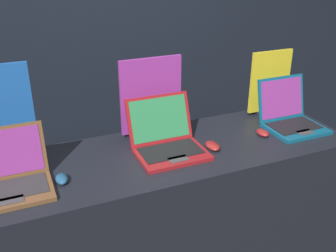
{
  "coord_description": "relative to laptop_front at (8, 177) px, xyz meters",
  "views": [
    {
      "loc": [
        -0.74,
        -1.41,
        1.98
      ],
      "look_at": [
        0.0,
        0.33,
        1.11
      ],
      "focal_mm": 42.0,
      "sensor_mm": 36.0,
      "label": 1
    }
  ],
  "objects": [
    {
      "name": "mouse_front",
      "position": [
        0.23,
        -0.04,
        -0.04
      ],
      "size": [
        0.06,
        0.09,
        0.04
      ],
      "color": "navy",
      "rests_on": "display_counter"
    },
    {
      "name": "laptop_back",
      "position": [
        1.63,
        0.06,
        0.0
      ],
      "size": [
        0.33,
        0.34,
        0.28
      ],
      "color": "#0F5170",
      "rests_on": "display_counter"
    },
    {
      "name": "mouse_middle",
      "position": [
        1.05,
        -0.02,
        -0.04
      ],
      "size": [
        0.07,
        0.11,
        0.04
      ],
      "color": "maroon",
      "rests_on": "display_counter"
    },
    {
      "name": "mouse_back",
      "position": [
        1.4,
        0.01,
        -0.05
      ],
      "size": [
        0.06,
        0.1,
        0.03
      ],
      "color": "maroon",
      "rests_on": "display_counter"
    },
    {
      "name": "laptop_front",
      "position": [
        0.0,
        0.0,
        0.0
      ],
      "size": [
        0.37,
        0.31,
        0.26
      ],
      "color": "brown",
      "rests_on": "display_counter"
    },
    {
      "name": "laptop_middle",
      "position": [
        0.81,
        0.06,
        0.0
      ],
      "size": [
        0.37,
        0.36,
        0.27
      ],
      "color": "maroon",
      "rests_on": "display_counter"
    },
    {
      "name": "display_counter",
      "position": [
        0.81,
        0.05,
        -0.54
      ],
      "size": [
        2.09,
        0.65,
        0.96
      ],
      "color": "black",
      "rests_on": "ground_plane"
    },
    {
      "name": "promo_stand_middle",
      "position": [
        0.81,
        0.29,
        0.16
      ],
      "size": [
        0.37,
        0.07,
        0.46
      ],
      "color": "black",
      "rests_on": "display_counter"
    },
    {
      "name": "promo_stand_back",
      "position": [
        1.63,
        0.29,
        0.14
      ],
      "size": [
        0.29,
        0.07,
        0.42
      ],
      "color": "black",
      "rests_on": "display_counter"
    },
    {
      "name": "wall_back",
      "position": [
        0.81,
        1.34,
        0.38
      ],
      "size": [
        8.0,
        0.05,
        2.8
      ],
      "color": "black",
      "rests_on": "ground_plane"
    }
  ]
}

